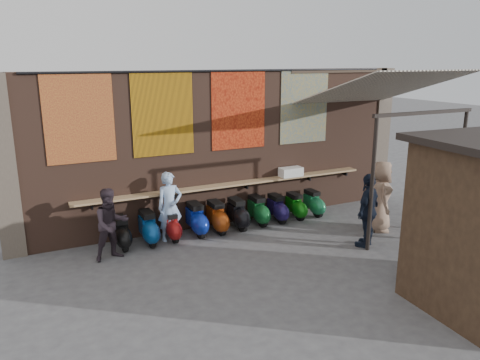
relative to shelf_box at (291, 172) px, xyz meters
The scene contains 33 objects.
ground 3.18m from the shelf_box, 128.24° to the right, with size 70.00×70.00×0.00m, color #474749.
brick_wall 2.00m from the shelf_box, 167.55° to the left, with size 10.00×0.40×4.00m, color brown.
pier_left 7.06m from the shelf_box, behind, with size 0.50×0.50×4.00m, color #4C4238.
pier_right 3.49m from the shelf_box, ahead, with size 0.50×0.50×4.00m, color #4C4238.
eating_counter 1.82m from the shelf_box, behind, with size 8.00×0.32×0.05m, color #9E7A51.
shelf_box is the anchor object (origin of this frame).
tapestry_redgold 5.69m from the shelf_box, behind, with size 1.50×0.02×2.00m, color maroon.
tapestry_sun 3.93m from the shelf_box, behind, with size 1.50×0.02×2.00m, color orange.
tapestry_orange 2.32m from the shelf_box, behind, with size 1.50×0.02×2.00m, color #BD3D17.
tapestry_multi 1.83m from the shelf_box, 20.26° to the left, with size 1.50×0.02×2.00m, color #245387.
hang_rail 3.28m from the shelf_box, behind, with size 0.06×0.06×9.50m, color black.
scooter_stool_0 4.85m from the shelf_box, behind, with size 0.35×0.77×0.73m, color black, non-canonical shape.
scooter_stool_1 4.23m from the shelf_box, behind, with size 0.37×0.82×0.78m, color navy, non-canonical shape.
scooter_stool_2 3.69m from the shelf_box, behind, with size 0.32×0.72×0.68m, color maroon, non-canonical shape.
scooter_stool_3 3.04m from the shelf_box, behind, with size 0.38×0.85×0.80m, color navy, non-canonical shape.
scooter_stool_4 2.54m from the shelf_box, behind, with size 0.37×0.82×0.78m, color #8C350C, non-canonical shape.
scooter_stool_5 2.01m from the shelf_box, 169.56° to the right, with size 0.37×0.82×0.78m, color black, non-canonical shape.
scooter_stool_6 1.48m from the shelf_box, 166.97° to the right, with size 0.36×0.79×0.75m, color #115524, non-canonical shape.
scooter_stool_7 1.10m from the shelf_box, 153.89° to the right, with size 0.34×0.76×0.72m, color #1B1247, non-canonical shape.
scooter_stool_8 0.95m from the shelf_box, 93.26° to the right, with size 0.33×0.73×0.70m, color #0E620E, non-canonical shape.
scooter_stool_9 1.11m from the shelf_box, 26.80° to the right, with size 0.33×0.74×0.70m, color #1B6F43, non-canonical shape.
diner_left 3.62m from the shelf_box, behind, with size 0.61×0.40×1.68m, color #9EBCE5.
diner_right 5.15m from the shelf_box, behind, with size 0.78×0.61×1.60m, color #31262F.
shopper_navy 2.74m from the shelf_box, 81.21° to the right, with size 1.02×0.43×1.74m, color black.
shopper_grey 4.14m from the shelf_box, 53.63° to the right, with size 1.10×0.63×1.71m, color #5F5E63.
shopper_tan 2.49m from the shelf_box, 55.52° to the right, with size 0.88×0.57×1.81m, color #93745D.
stall_sign 4.90m from the shelf_box, 81.54° to the right, with size 1.20×0.04×0.50m, color gold.
stall_shelf 4.83m from the shelf_box, 81.54° to the right, with size 2.22×0.10×0.06m, color #473321.
awning_canvas 3.18m from the shelf_box, 39.68° to the right, with size 3.20×3.40×0.03m, color beige.
awning_ledger 3.19m from the shelf_box, ahead, with size 3.30×0.08×0.12m, color #33261C.
awning_header 3.82m from the shelf_box, 59.80° to the right, with size 3.00×0.08×0.08m, color black.
awning_post_left 2.93m from the shelf_box, 84.34° to the right, with size 0.09×0.09×3.10m, color black.
awning_post_right 4.25m from the shelf_box, 43.21° to the right, with size 0.09×0.09×3.10m, color black.
Camera 1 is at (-4.96, -8.30, 4.26)m, focal length 35.00 mm.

